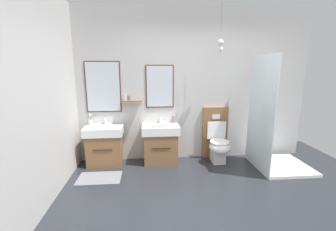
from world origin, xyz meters
TOP-DOWN VIEW (x-y plane):
  - ground_plane at (0.00, 0.00)m, footprint 5.61×4.85m
  - wall_back at (-0.02, 1.76)m, footprint 4.41×0.45m
  - wall_left at (-2.14, 0.00)m, footprint 0.12×3.65m
  - bath_mat at (-1.60, 0.95)m, footprint 0.68×0.44m
  - vanity_sink_left at (-1.60, 1.52)m, footprint 0.67×0.45m
  - tap_on_left_sink at (-1.60, 1.68)m, footprint 0.03×0.13m
  - vanity_sink_right at (-0.59, 1.52)m, footprint 0.67×0.45m
  - tap_on_right_sink at (-0.59, 1.68)m, footprint 0.03×0.13m
  - toilet at (0.47, 1.50)m, footprint 0.48×0.63m
  - toothbrush_cup at (-1.86, 1.66)m, footprint 0.07×0.07m
  - soap_dispenser at (-0.32, 1.67)m, footprint 0.06×0.06m
  - folded_hand_towel at (-0.63, 1.40)m, footprint 0.22×0.16m
  - shower_tray at (1.34, 1.11)m, footprint 0.91×0.90m

SIDE VIEW (x-z plane):
  - ground_plane at x=0.00m, z-range -0.10..0.00m
  - bath_mat at x=-1.60m, z-range 0.00..0.01m
  - vanity_sink_left at x=-1.60m, z-range 0.02..0.72m
  - vanity_sink_right at x=-0.59m, z-range 0.02..0.72m
  - toilet at x=0.47m, z-range -0.12..0.88m
  - shower_tray at x=1.34m, z-range -0.56..1.39m
  - folded_hand_towel at x=-0.63m, z-range 0.71..0.75m
  - toothbrush_cup at x=-1.86m, z-range 0.66..0.87m
  - tap_on_left_sink at x=-1.60m, z-range 0.72..0.83m
  - tap_on_right_sink at x=-0.59m, z-range 0.72..0.83m
  - soap_dispenser at x=-0.32m, z-range 0.69..0.87m
  - wall_left at x=-2.14m, z-range 0.00..2.78m
  - wall_back at x=-0.02m, z-range 0.00..2.78m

